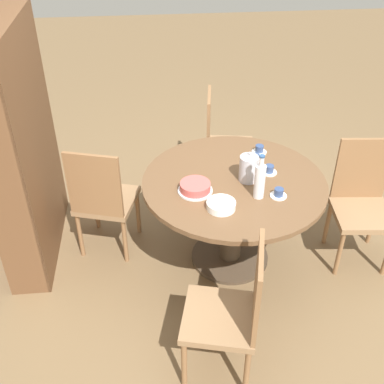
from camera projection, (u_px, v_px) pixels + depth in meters
name	position (u px, v px, depth m)	size (l,w,h in m)	color
ground_plane	(230.00, 258.00, 3.79)	(14.00, 14.00, 0.00)	brown
dining_table	(233.00, 201.00, 3.47)	(1.30, 1.30, 0.73)	#473828
chair_a	(362.00, 201.00, 3.57)	(0.46, 0.46, 0.95)	olive
chair_b	(223.00, 142.00, 4.29)	(0.48, 0.48, 0.95)	olive
chair_c	(103.00, 199.00, 3.60)	(0.52, 0.52, 0.95)	olive
chair_d	(232.00, 311.00, 2.72)	(0.51, 0.51, 0.95)	olive
bookshelf	(26.00, 154.00, 3.45)	(1.10, 0.28, 1.79)	brown
coffee_pot	(249.00, 168.00, 3.31)	(0.13, 0.13, 0.23)	silver
water_bottle	(260.00, 180.00, 3.14)	(0.07, 0.07, 0.32)	silver
cake_main	(195.00, 187.00, 3.24)	(0.24, 0.24, 0.07)	silver
cup_a	(279.00, 193.00, 3.20)	(0.11, 0.11, 0.06)	white
cup_b	(259.00, 150.00, 3.67)	(0.11, 0.11, 0.06)	white
cup_c	(255.00, 159.00, 3.56)	(0.11, 0.11, 0.06)	white
cup_d	(269.00, 170.00, 3.44)	(0.11, 0.11, 0.06)	white
plate_stack	(221.00, 205.00, 3.09)	(0.19, 0.19, 0.05)	white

